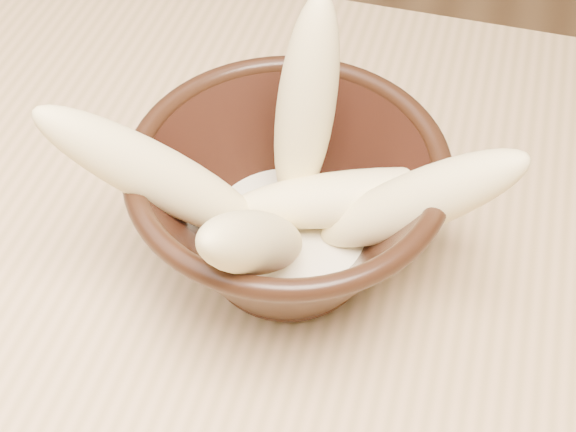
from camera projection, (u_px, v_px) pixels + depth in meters
name	position (u px, v px, depth m)	size (l,w,h in m)	color
table	(187.00, 406.00, 0.57)	(1.20, 0.80, 0.75)	tan
bowl	(288.00, 207.00, 0.51)	(0.20, 0.20, 0.11)	black
milk_puddle	(288.00, 233.00, 0.53)	(0.11, 0.11, 0.02)	beige
banana_upright	(306.00, 109.00, 0.49)	(0.04, 0.04, 0.15)	#F6DF91
banana_left	(161.00, 178.00, 0.47)	(0.04, 0.04, 0.17)	#F6DF91
banana_right	(416.00, 202.00, 0.47)	(0.04, 0.04, 0.15)	#F6DF91
banana_across	(355.00, 198.00, 0.51)	(0.04, 0.04, 0.16)	#F6DF91
banana_front	(255.00, 243.00, 0.45)	(0.04, 0.04, 0.15)	#F6DF91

